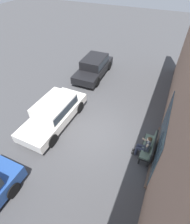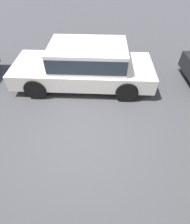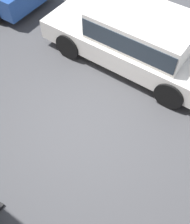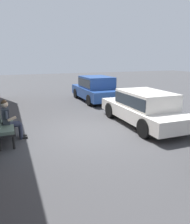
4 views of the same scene
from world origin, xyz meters
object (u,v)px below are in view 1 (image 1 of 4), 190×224
Objects in this scene: parked_car_near at (94,66)px; parked_car_mid at (54,111)px; bench at (150,147)px; person_on_phone at (145,146)px.

parked_car_near is 5.64m from parked_car_mid.
parked_car_near is (-5.69, -5.48, 0.18)m from bench.
person_on_phone is at bearing 87.40° from parked_car_mid.
bench is at bearing 43.92° from parked_car_near.
bench is 0.35× the size of parked_car_near.
parked_car_mid is (-0.05, -5.28, 0.18)m from bench.
person_on_phone is 7.88m from parked_car_near.
person_on_phone is (0.18, -0.22, 0.13)m from bench.
parked_car_mid is at bearing -92.60° from person_on_phone.
person_on_phone is 0.30× the size of parked_car_mid.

